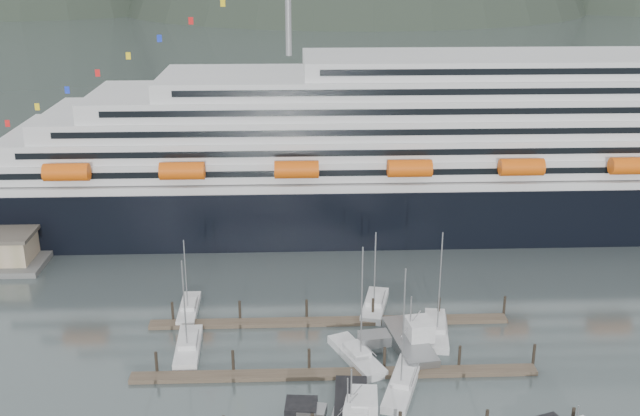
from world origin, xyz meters
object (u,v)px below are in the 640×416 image
Objects in this scene: sailboat_a at (188,348)px; sailboat_f at (375,306)px; sailboat_g at (437,331)px; trawler_e at (408,341)px; sailboat_d at (403,384)px; sailboat_e at (189,309)px; cruise_ship at (513,157)px; trawler_c at (349,415)px; sailboat_c at (357,357)px.

sailboat_f is at bearing -68.77° from sailboat_a.
sailboat_f is at bearing 52.34° from sailboat_g.
trawler_e is (3.06, -10.86, 0.55)m from sailboat_f.
sailboat_d is at bearing 161.19° from sailboat_g.
sailboat_e is at bearing 85.33° from sailboat_g.
cruise_ship is at bearing -18.46° from sailboat_g.
sailboat_e is 0.76× the size of sailboat_g.
trawler_c is 17.53m from trawler_e.
trawler_e is at bearing -91.14° from sailboat_c.
sailboat_f is 0.82× the size of sailboat_g.
sailboat_f is 0.87× the size of trawler_c.
sailboat_a is at bearing 80.98° from trawler_e.
sailboat_a is 1.06× the size of trawler_e.
trawler_e is (28.90, -10.87, 0.58)m from sailboat_e.
sailboat_d is (-27.37, -54.72, -11.60)m from cruise_ship.
sailboat_g is at bearing -86.51° from sailboat_a.
trawler_c is 1.13× the size of trawler_e.
cruise_ship is 14.85× the size of trawler_c.
sailboat_a is at bearing -173.93° from sailboat_e.
sailboat_a is 0.84× the size of sailboat_d.
sailboat_d reaches higher than trawler_c.
sailboat_a is at bearing 55.91° from trawler_c.
trawler_c is at bearing 148.83° from sailboat_c.
cruise_ship reaches higher than trawler_c.
sailboat_c reaches higher than sailboat_a.
sailboat_e is at bearing 72.55° from sailboat_d.
sailboat_g is at bearing -122.34° from sailboat_f.
sailboat_g is (31.87, 3.20, -0.00)m from sailboat_a.
cruise_ship is at bearing -7.70° from sailboat_d.
sailboat_g is at bearing -29.60° from trawler_c.
sailboat_c is 12.57m from sailboat_g.
sailboat_d is 1.12× the size of trawler_c.
sailboat_g is 22.66m from trawler_c.
sailboat_e is at bearing 60.77° from trawler_e.
trawler_c is at bearing 152.55° from sailboat_d.
sailboat_g reaches higher than trawler_c.
sailboat_f reaches higher than sailboat_e.
sailboat_f reaches higher than trawler_e.
sailboat_g reaches higher than sailboat_a.
sailboat_e is 0.93× the size of sailboat_f.
sailboat_d is 1.38× the size of sailboat_e.
sailboat_d is at bearing -111.79° from sailboat_a.
sailboat_f is (25.84, -0.00, 0.03)m from sailboat_e.
sailboat_g is at bearing -83.82° from sailboat_c.
sailboat_a is 24.49m from trawler_c.
cruise_ship is 13.23× the size of sailboat_c.
sailboat_d reaches higher than sailboat_c.
trawler_e is at bearing -24.53° from trawler_c.
cruise_ship is 59.33m from sailboat_c.
sailboat_g is at bearing -103.37° from sailboat_e.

